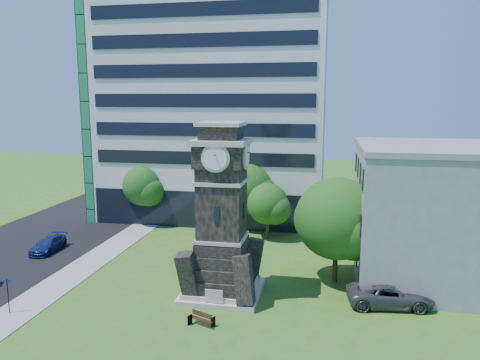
% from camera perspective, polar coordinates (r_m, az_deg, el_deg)
% --- Properties ---
extents(ground, '(160.00, 160.00, 0.00)m').
position_cam_1_polar(ground, '(33.39, -8.15, -14.56)').
color(ground, '#35601B').
rests_on(ground, ground).
extents(sidewalk, '(3.00, 70.00, 0.06)m').
position_cam_1_polar(sidewalk, '(41.35, -18.57, -10.06)').
color(sidewalk, gray).
rests_on(sidewalk, ground).
extents(clock_tower, '(5.40, 5.40, 12.22)m').
position_cam_1_polar(clock_tower, '(32.62, -2.22, -5.20)').
color(clock_tower, '#B6B09F').
rests_on(clock_tower, ground).
extents(office_tall, '(26.20, 15.11, 28.60)m').
position_cam_1_polar(office_tall, '(56.14, -2.95, 10.32)').
color(office_tall, white).
rests_on(office_tall, ground).
extents(office_low, '(15.20, 12.20, 10.40)m').
position_cam_1_polar(office_low, '(38.91, 25.21, -3.79)').
color(office_low, '#939698').
rests_on(office_low, ground).
extents(car_street_north, '(1.96, 4.47, 1.28)m').
position_cam_1_polar(car_street_north, '(46.47, -22.34, -7.30)').
color(car_street_north, navy).
rests_on(car_street_north, ground).
extents(car_east_lot, '(5.95, 3.26, 1.58)m').
position_cam_1_polar(car_east_lot, '(33.82, 17.81, -13.17)').
color(car_east_lot, '#454449').
rests_on(car_east_lot, ground).
extents(park_bench, '(1.58, 0.42, 0.82)m').
position_cam_1_polar(park_bench, '(30.05, -4.69, -16.48)').
color(park_bench, black).
rests_on(park_bench, ground).
extents(street_sign, '(0.57, 0.06, 2.38)m').
position_cam_1_polar(street_sign, '(34.36, -26.45, -12.12)').
color(street_sign, black).
rests_on(street_sign, ground).
extents(tree_nw, '(4.87, 4.43, 6.60)m').
position_cam_1_polar(tree_nw, '(52.35, -11.68, -0.86)').
color(tree_nw, '#332114').
rests_on(tree_nw, ground).
extents(tree_nc, '(6.12, 5.56, 7.26)m').
position_cam_1_polar(tree_nc, '(49.38, 1.09, -1.18)').
color(tree_nc, '#332114').
rests_on(tree_nc, ground).
extents(tree_ne, '(4.49, 4.09, 5.58)m').
position_cam_1_polar(tree_ne, '(46.31, 3.47, -3.09)').
color(tree_ne, '#332114').
rests_on(tree_ne, ground).
extents(tree_east, '(6.79, 6.17, 8.07)m').
position_cam_1_polar(tree_east, '(35.66, 11.83, -4.92)').
color(tree_east, '#332114').
rests_on(tree_east, ground).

